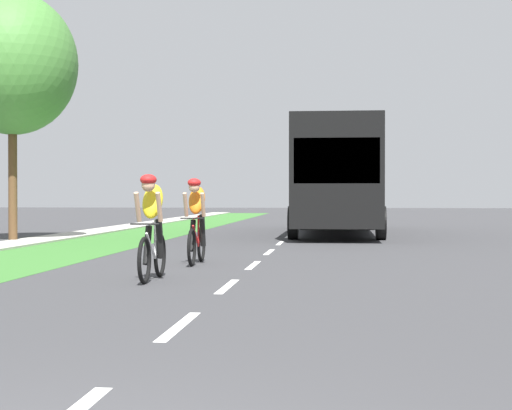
{
  "coord_description": "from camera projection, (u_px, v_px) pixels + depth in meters",
  "views": [
    {
      "loc": [
        1.54,
        -3.16,
        1.27
      ],
      "look_at": [
        -0.97,
        22.03,
        0.97
      ],
      "focal_mm": 58.1,
      "sensor_mm": 36.0,
      "label": 1
    }
  ],
  "objects": [
    {
      "name": "bus_black",
      "position": [
        337.0,
        174.0,
        27.36
      ],
      "size": [
        2.78,
        11.6,
        3.48
      ],
      "color": "black",
      "rests_on": "ground_plane"
    },
    {
      "name": "sidewalk_concrete",
      "position": [
        50.0,
        239.0,
        23.87
      ],
      "size": [
        1.27,
        70.0,
        0.1
      ],
      "primitive_type": "cube",
      "color": "#B2ADA3",
      "rests_on": "ground_plane"
    },
    {
      "name": "suv_white",
      "position": [
        341.0,
        201.0,
        46.63
      ],
      "size": [
        2.15,
        4.7,
        1.79
      ],
      "color": "silver",
      "rests_on": "ground_plane"
    },
    {
      "name": "ground_plane",
      "position": [
        283.0,
        241.0,
        23.21
      ],
      "size": [
        120.0,
        120.0,
        0.0
      ],
      "primitive_type": "plane",
      "color": "#38383A"
    },
    {
      "name": "cyclist_lead",
      "position": [
        152.0,
        226.0,
        12.31
      ],
      "size": [
        0.42,
        1.72,
        1.58
      ],
      "color": "black",
      "rests_on": "ground_plane"
    },
    {
      "name": "street_tree_near",
      "position": [
        12.0,
        64.0,
        22.67
      ],
      "size": [
        3.55,
        3.55,
        6.84
      ],
      "color": "brown",
      "rests_on": "ground_plane"
    },
    {
      "name": "grass_verge",
      "position": [
        119.0,
        239.0,
        23.67
      ],
      "size": [
        2.79,
        70.0,
        0.01
      ],
      "primitive_type": "cube",
      "color": "#38722D",
      "rests_on": "ground_plane"
    },
    {
      "name": "lane_markings_center",
      "position": [
        291.0,
        234.0,
        27.19
      ],
      "size": [
        0.12,
        54.3,
        0.01
      ],
      "color": "white",
      "rests_on": "ground_plane"
    },
    {
      "name": "cyclist_trailing",
      "position": [
        196.0,
        220.0,
        15.25
      ],
      "size": [
        0.42,
        1.72,
        1.58
      ],
      "color": "black",
      "rests_on": "ground_plane"
    }
  ]
}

